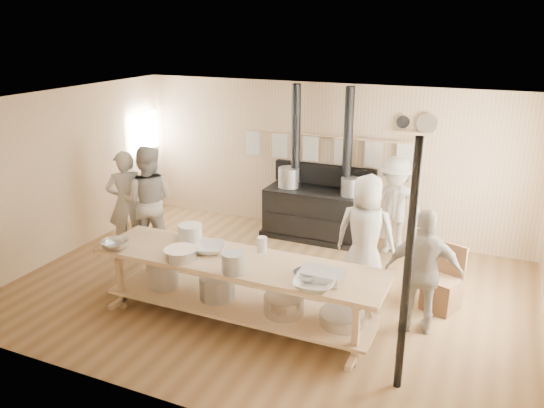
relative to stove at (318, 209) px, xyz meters
name	(u,v)px	position (x,y,z in m)	size (l,w,h in m)	color
ground	(268,290)	(0.01, -2.12, -0.52)	(7.00, 7.00, 0.00)	brown
room_shell	(268,178)	(0.01, -2.12, 1.10)	(7.00, 7.00, 7.00)	tan
left_opening	(144,132)	(-3.44, -0.12, 1.08)	(0.00, 0.90, 0.90)	white
stove	(318,209)	(0.00, 0.00, 0.00)	(1.90, 0.75, 2.60)	black
towel_rail	(326,146)	(0.01, 0.28, 1.04)	(3.00, 0.04, 0.47)	tan
back_wall_shelf	(416,126)	(1.47, 0.32, 1.48)	(0.63, 0.14, 0.32)	tan
prep_table	(238,284)	(0.00, -3.02, 0.00)	(3.60, 0.90, 0.85)	tan
support_post	(407,271)	(2.06, -3.47, 0.78)	(0.08, 0.08, 2.60)	black
cook_far_left	(127,203)	(-2.59, -1.80, 0.32)	(0.61, 0.40, 1.68)	beige
cook_left	(148,201)	(-2.24, -1.70, 0.36)	(0.86, 0.67, 1.77)	beige
cook_center	(366,235)	(1.21, -1.59, 0.31)	(0.81, 0.53, 1.67)	beige
cook_right	(423,273)	(2.08, -2.32, 0.25)	(0.90, 0.38, 1.54)	beige
cook_by_window	(395,206)	(1.32, -0.17, 0.28)	(1.03, 0.59, 1.60)	beige
chair	(442,291)	(2.27, -1.67, -0.27)	(0.52, 0.52, 0.86)	brown
bowl_white_a	(210,248)	(-0.41, -2.96, 0.38)	(0.40, 0.40, 0.10)	white
bowl_steel_a	(115,245)	(-1.54, -3.35, 0.38)	(0.35, 0.35, 0.11)	silver
bowl_white_b	(314,284)	(1.09, -3.35, 0.38)	(0.45, 0.45, 0.11)	white
bowl_steel_b	(307,275)	(0.94, -3.17, 0.38)	(0.30, 0.30, 0.09)	silver
roasting_pan	(321,275)	(1.09, -3.10, 0.38)	(0.47, 0.32, 0.11)	#B2B2B7
mixing_bowl_large	(181,254)	(-0.63, -3.27, 0.39)	(0.40, 0.40, 0.13)	silver
bucket_galv	(233,263)	(0.12, -3.35, 0.45)	(0.26, 0.26, 0.24)	gray
deep_bowl_enamel	(191,232)	(-0.85, -2.69, 0.43)	(0.31, 0.31, 0.19)	white
pitcher	(262,244)	(0.18, -2.69, 0.43)	(0.12, 0.12, 0.19)	white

